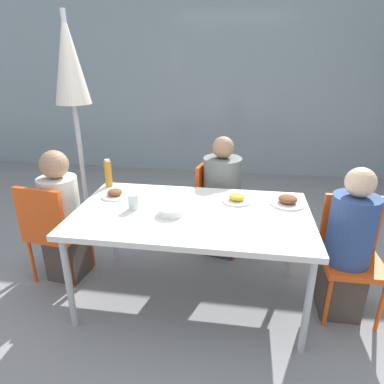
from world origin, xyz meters
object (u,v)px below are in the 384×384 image
(person_far, at_px, (221,200))
(salad_bowl, at_px, (171,211))
(drinking_cup, at_px, (133,202))
(chair_far, at_px, (214,200))
(chair_left, at_px, (52,227))
(closed_umbrella, at_px, (71,78))
(person_right, at_px, (348,249))
(bottle, at_px, (108,173))
(chair_right, at_px, (351,247))
(person_left, at_px, (63,219))

(person_far, xyz_separation_m, salad_bowl, (-0.30, -0.79, 0.24))
(drinking_cup, bearing_deg, chair_far, 57.63)
(chair_left, xyz_separation_m, chair_far, (1.23, 0.73, 0.00))
(closed_umbrella, bearing_deg, person_right, -18.93)
(bottle, height_order, drinking_cup, bottle)
(chair_left, xyz_separation_m, person_far, (1.30, 0.67, 0.03))
(closed_umbrella, xyz_separation_m, drinking_cup, (0.77, -0.80, -0.78))
(chair_left, distance_m, person_right, 2.22)
(person_right, height_order, bottle, person_right)
(person_far, relative_size, bottle, 4.78)
(chair_left, height_order, person_far, person_far)
(chair_right, height_order, chair_far, same)
(person_far, height_order, bottle, person_far)
(person_left, distance_m, bottle, 0.52)
(person_right, distance_m, bottle, 1.91)
(bottle, relative_size, salad_bowl, 1.29)
(drinking_cup, bearing_deg, salad_bowl, -8.98)
(chair_right, xyz_separation_m, drinking_cup, (-1.55, -0.10, 0.30))
(drinking_cup, bearing_deg, chair_right, 3.86)
(chair_far, xyz_separation_m, bottle, (-0.86, -0.40, 0.35))
(person_left, distance_m, closed_umbrella, 1.24)
(person_far, relative_size, drinking_cup, 10.17)
(chair_left, distance_m, drinking_cup, 0.78)
(closed_umbrella, height_order, salad_bowl, closed_umbrella)
(chair_far, xyz_separation_m, salad_bowl, (-0.23, -0.86, 0.27))
(person_right, bearing_deg, chair_left, -1.84)
(bottle, relative_size, drinking_cup, 2.13)
(closed_umbrella, height_order, drinking_cup, closed_umbrella)
(bottle, bearing_deg, salad_bowl, -35.82)
(chair_left, relative_size, person_right, 0.77)
(chair_right, height_order, drinking_cup, chair_right)
(drinking_cup, bearing_deg, chair_left, 173.97)
(person_left, relative_size, chair_right, 1.29)
(salad_bowl, bearing_deg, bottle, 144.18)
(chair_left, relative_size, person_far, 0.77)
(chair_left, height_order, person_left, person_left)
(chair_left, bearing_deg, chair_far, 37.94)
(person_left, xyz_separation_m, drinking_cup, (0.66, -0.15, 0.26))
(chair_left, height_order, person_right, person_right)
(person_right, relative_size, bottle, 4.76)
(chair_right, bearing_deg, drinking_cup, 3.37)
(person_far, bearing_deg, person_left, -51.97)
(salad_bowl, bearing_deg, person_right, 3.24)
(salad_bowl, bearing_deg, chair_right, 6.75)
(chair_right, xyz_separation_m, bottle, (-1.89, 0.30, 0.35))
(person_left, bearing_deg, chair_right, 5.97)
(chair_far, distance_m, salad_bowl, 0.92)
(person_right, height_order, closed_umbrella, closed_umbrella)
(bottle, bearing_deg, person_left, -140.48)
(chair_left, height_order, chair_right, same)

